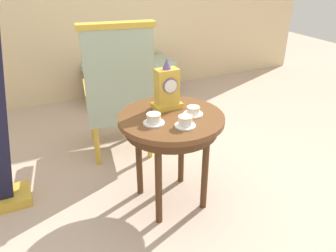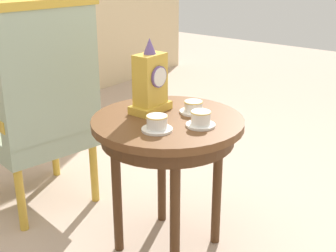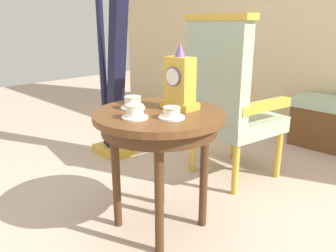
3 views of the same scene
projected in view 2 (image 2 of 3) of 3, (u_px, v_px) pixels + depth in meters
name	position (u px, v px, depth m)	size (l,w,h in m)	color
ground_plane	(178.00, 239.00, 2.32)	(10.00, 10.00, 0.00)	#BCA38E
side_table	(168.00, 135.00, 2.07)	(0.67, 0.67, 0.66)	brown
teacup_left	(157.00, 124.00, 1.89)	(0.13, 0.13, 0.07)	white
teacup_right	(201.00, 119.00, 1.94)	(0.12, 0.12, 0.07)	white
teacup_center	(193.00, 107.00, 2.10)	(0.12, 0.12, 0.06)	white
mantel_clock	(150.00, 83.00, 2.08)	(0.19, 0.11, 0.34)	gold
armchair	(41.00, 106.00, 2.41)	(0.62, 0.62, 1.14)	#9EB299
window_bench	(1.00, 105.00, 3.60)	(1.06, 0.40, 0.44)	#9EB299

